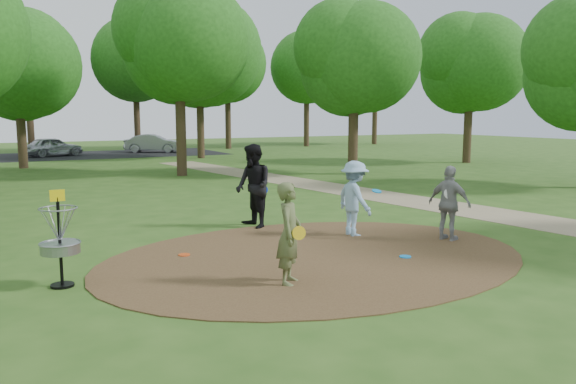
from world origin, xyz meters
name	(u,v)px	position (x,y,z in m)	size (l,w,h in m)	color
ground	(317,257)	(0.00, 0.00, 0.00)	(100.00, 100.00, 0.00)	#2D5119
dirt_clearing	(317,256)	(0.00, 0.00, 0.01)	(8.40, 8.40, 0.02)	#47301C
footpath	(483,213)	(6.50, 2.00, 0.01)	(2.00, 40.00, 0.01)	#8C7A5B
parking_lot	(115,154)	(2.00, 30.00, 0.00)	(14.00, 8.00, 0.01)	black
player_observer_with_disc	(289,234)	(-1.27, -1.25, 0.82)	(0.68, 0.71, 1.64)	#596339
player_throwing_with_disc	(354,199)	(1.69, 1.24, 0.84)	(1.00, 1.09, 1.67)	#8EB3D5
player_walking_with_disc	(253,186)	(0.08, 3.11, 1.00)	(0.81, 1.01, 2.00)	black
player_waiting_with_disc	(449,204)	(3.19, -0.12, 0.81)	(0.69, 1.02, 1.61)	gray
disc_ground_blue	(405,257)	(1.42, -0.84, 0.03)	(0.22, 0.22, 0.02)	#0D86EA
disc_ground_red	(184,255)	(-2.22, 1.24, 0.03)	(0.22, 0.22, 0.02)	#DE4516
car_left	(53,147)	(-1.92, 29.76, 0.62)	(1.46, 3.62, 1.23)	#B4B5BC
car_right	(153,143)	(4.71, 30.42, 0.64)	(1.35, 3.87, 1.28)	#93959A
disc_golf_basket	(59,232)	(-4.50, 0.30, 0.87)	(0.63, 0.63, 1.54)	black
tree_ring	(191,41)	(0.92, 10.07, 5.16)	(37.21, 45.70, 9.47)	#332316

